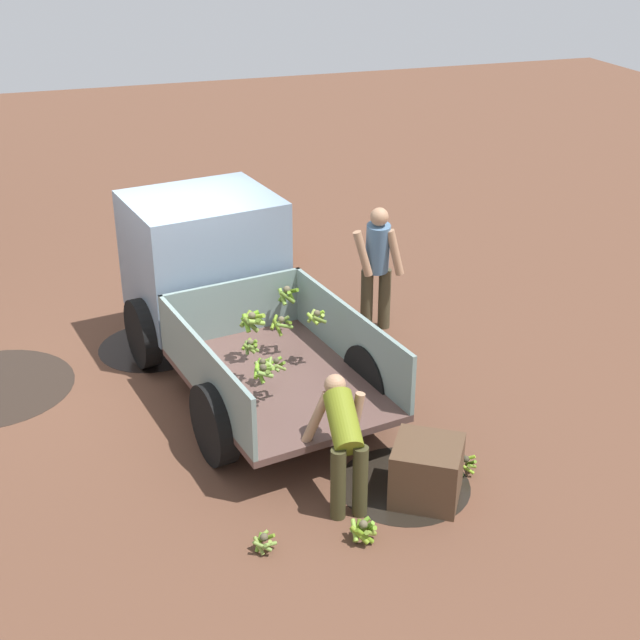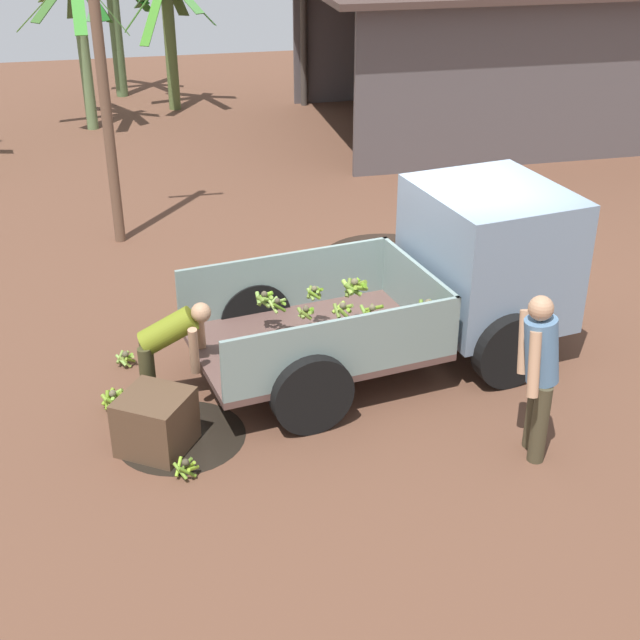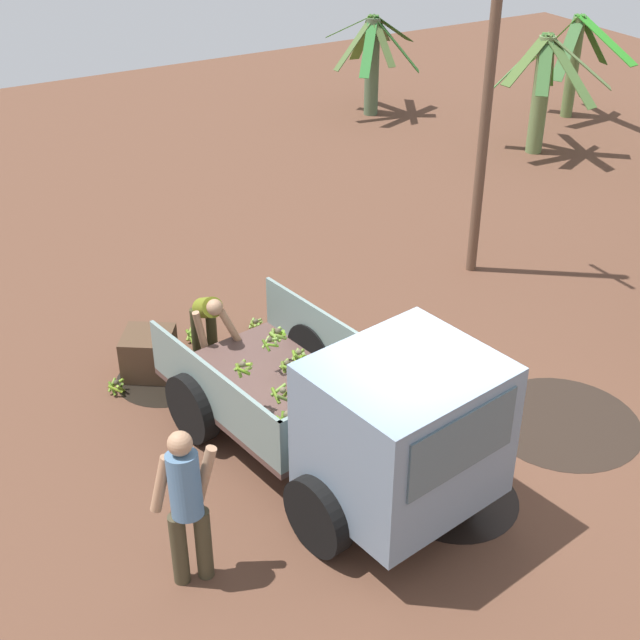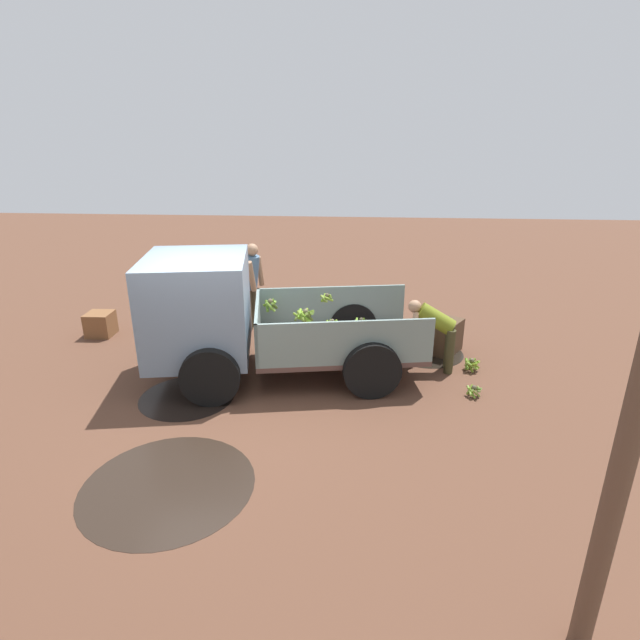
{
  "view_description": "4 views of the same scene",
  "coord_description": "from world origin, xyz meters",
  "px_view_note": "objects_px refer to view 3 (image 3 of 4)",
  "views": [
    {
      "loc": [
        -10.0,
        1.31,
        5.4
      ],
      "look_at": [
        -1.22,
        -1.57,
        0.92
      ],
      "focal_mm": 50.0,
      "sensor_mm": 36.0,
      "label": 1
    },
    {
      "loc": [
        -3.5,
        -9.49,
        5.34
      ],
      "look_at": [
        -1.7,
        -1.23,
        0.9
      ],
      "focal_mm": 50.0,
      "sensor_mm": 36.0,
      "label": 2
    },
    {
      "loc": [
        6.26,
        -4.83,
        6.81
      ],
      "look_at": [
        -1.32,
        -0.53,
        1.57
      ],
      "focal_mm": 50.0,
      "sensor_mm": 36.0,
      "label": 3
    },
    {
      "loc": [
        -2.01,
        6.64,
        3.7
      ],
      "look_at": [
        -1.43,
        -0.84,
        0.93
      ],
      "focal_mm": 28.0,
      "sensor_mm": 36.0,
      "label": 4
    }
  ],
  "objects_px": {
    "utility_pole": "(487,97)",
    "wooden_crate_0": "(149,354)",
    "person_foreground_visitor": "(186,501)",
    "banana_bunch_on_ground_2": "(256,324)",
    "banana_bunch_on_ground_0": "(116,386)",
    "person_worker_loading": "(208,318)",
    "cargo_truck": "(376,423)",
    "banana_bunch_on_ground_1": "(195,334)"
  },
  "relations": [
    {
      "from": "person_foreground_visitor",
      "to": "banana_bunch_on_ground_0",
      "type": "distance_m",
      "value": 3.51
    },
    {
      "from": "banana_bunch_on_ground_2",
      "to": "wooden_crate_0",
      "type": "xyz_separation_m",
      "value": [
        0.27,
        -1.72,
        0.2
      ]
    },
    {
      "from": "cargo_truck",
      "to": "person_worker_loading",
      "type": "relative_size",
      "value": 3.78
    },
    {
      "from": "utility_pole",
      "to": "banana_bunch_on_ground_2",
      "type": "distance_m",
      "value": 4.79
    },
    {
      "from": "cargo_truck",
      "to": "banana_bunch_on_ground_0",
      "type": "height_order",
      "value": "cargo_truck"
    },
    {
      "from": "cargo_truck",
      "to": "banana_bunch_on_ground_2",
      "type": "bearing_deg",
      "value": 163.68
    },
    {
      "from": "person_worker_loading",
      "to": "banana_bunch_on_ground_2",
      "type": "bearing_deg",
      "value": 123.28
    },
    {
      "from": "person_foreground_visitor",
      "to": "banana_bunch_on_ground_2",
      "type": "height_order",
      "value": "person_foreground_visitor"
    },
    {
      "from": "utility_pole",
      "to": "person_foreground_visitor",
      "type": "relative_size",
      "value": 3.2
    },
    {
      "from": "banana_bunch_on_ground_0",
      "to": "person_worker_loading",
      "type": "bearing_deg",
      "value": 91.59
    },
    {
      "from": "utility_pole",
      "to": "banana_bunch_on_ground_1",
      "type": "distance_m",
      "value": 5.54
    },
    {
      "from": "cargo_truck",
      "to": "banana_bunch_on_ground_1",
      "type": "relative_size",
      "value": 16.22
    },
    {
      "from": "person_worker_loading",
      "to": "banana_bunch_on_ground_2",
      "type": "height_order",
      "value": "person_worker_loading"
    },
    {
      "from": "person_foreground_visitor",
      "to": "person_worker_loading",
      "type": "distance_m",
      "value": 3.82
    },
    {
      "from": "banana_bunch_on_ground_0",
      "to": "wooden_crate_0",
      "type": "bearing_deg",
      "value": 113.53
    },
    {
      "from": "person_foreground_visitor",
      "to": "banana_bunch_on_ground_2",
      "type": "distance_m",
      "value": 4.77
    },
    {
      "from": "utility_pole",
      "to": "wooden_crate_0",
      "type": "xyz_separation_m",
      "value": [
        0.27,
        -5.63,
        -2.56
      ]
    },
    {
      "from": "person_foreground_visitor",
      "to": "wooden_crate_0",
      "type": "height_order",
      "value": "person_foreground_visitor"
    },
    {
      "from": "person_worker_loading",
      "to": "banana_bunch_on_ground_1",
      "type": "relative_size",
      "value": 4.29
    },
    {
      "from": "person_worker_loading",
      "to": "banana_bunch_on_ground_2",
      "type": "distance_m",
      "value": 1.21
    },
    {
      "from": "utility_pole",
      "to": "banana_bunch_on_ground_2",
      "type": "bearing_deg",
      "value": -90.07
    },
    {
      "from": "person_worker_loading",
      "to": "wooden_crate_0",
      "type": "xyz_separation_m",
      "value": [
        -0.2,
        -0.79,
        -0.43
      ]
    },
    {
      "from": "cargo_truck",
      "to": "banana_bunch_on_ground_2",
      "type": "xyz_separation_m",
      "value": [
        -3.87,
        0.44,
        -0.95
      ]
    },
    {
      "from": "wooden_crate_0",
      "to": "banana_bunch_on_ground_0",
      "type": "bearing_deg",
      "value": -66.47
    },
    {
      "from": "utility_pole",
      "to": "person_worker_loading",
      "type": "distance_m",
      "value": 5.31
    },
    {
      "from": "utility_pole",
      "to": "banana_bunch_on_ground_0",
      "type": "height_order",
      "value": "utility_pole"
    },
    {
      "from": "banana_bunch_on_ground_0",
      "to": "banana_bunch_on_ground_1",
      "type": "bearing_deg",
      "value": 115.85
    },
    {
      "from": "cargo_truck",
      "to": "utility_pole",
      "type": "relative_size",
      "value": 0.81
    },
    {
      "from": "banana_bunch_on_ground_2",
      "to": "utility_pole",
      "type": "bearing_deg",
      "value": 89.93
    },
    {
      "from": "person_worker_loading",
      "to": "banana_bunch_on_ground_1",
      "type": "distance_m",
      "value": 0.87
    },
    {
      "from": "person_foreground_visitor",
      "to": "banana_bunch_on_ground_0",
      "type": "height_order",
      "value": "person_foreground_visitor"
    },
    {
      "from": "cargo_truck",
      "to": "banana_bunch_on_ground_0",
      "type": "relative_size",
      "value": 17.33
    },
    {
      "from": "banana_bunch_on_ground_2",
      "to": "person_foreground_visitor",
      "type": "bearing_deg",
      "value": -33.73
    },
    {
      "from": "person_worker_loading",
      "to": "wooden_crate_0",
      "type": "bearing_deg",
      "value": -98.53
    },
    {
      "from": "utility_pole",
      "to": "banana_bunch_on_ground_0",
      "type": "bearing_deg",
      "value": -85.28
    },
    {
      "from": "banana_bunch_on_ground_0",
      "to": "banana_bunch_on_ground_1",
      "type": "xyz_separation_m",
      "value": [
        -0.67,
        1.37,
        0.01
      ]
    },
    {
      "from": "cargo_truck",
      "to": "wooden_crate_0",
      "type": "height_order",
      "value": "cargo_truck"
    },
    {
      "from": "banana_bunch_on_ground_0",
      "to": "cargo_truck",
      "type": "bearing_deg",
      "value": 28.61
    },
    {
      "from": "wooden_crate_0",
      "to": "banana_bunch_on_ground_2",
      "type": "bearing_deg",
      "value": 99.06
    },
    {
      "from": "wooden_crate_0",
      "to": "cargo_truck",
      "type": "bearing_deg",
      "value": 19.51
    },
    {
      "from": "utility_pole",
      "to": "banana_bunch_on_ground_1",
      "type": "bearing_deg",
      "value": -91.85
    },
    {
      "from": "cargo_truck",
      "to": "person_foreground_visitor",
      "type": "distance_m",
      "value": 2.16
    }
  ]
}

